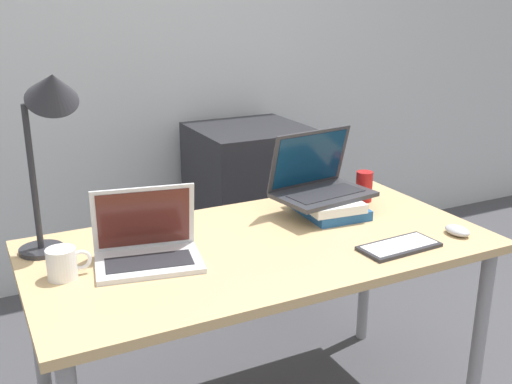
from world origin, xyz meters
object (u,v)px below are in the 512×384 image
wireless_keyboard (399,246)px  laptop_left (147,247)px  mini_fridge (250,205)px  mouse (457,230)px  laptop_on_books (319,182)px  book_stack (328,205)px  soda_can (364,186)px  mug (63,263)px  desk_lamp (50,110)px

wireless_keyboard → laptop_left: bearing=160.3°
laptop_left → mini_fridge: bearing=50.9°
mini_fridge → mouse: bearing=-85.1°
laptop_on_books → mini_fridge: (0.19, 0.97, -0.43)m
book_stack → mouse: size_ratio=3.04×
wireless_keyboard → soda_can: size_ratio=2.26×
mouse → mini_fridge: size_ratio=0.11×
mug → soda_can: (1.20, 0.17, 0.02)m
book_stack → mini_fridge: size_ratio=0.34×
mug → desk_lamp: bearing=79.7°
mouse → mug: size_ratio=0.75×
wireless_keyboard → mug: size_ratio=2.12×
soda_can → mini_fridge: 1.01m
book_stack → wireless_keyboard: size_ratio=1.08×
book_stack → soda_can: 0.23m
mouse → mini_fridge: bearing=94.9°
laptop_on_books → soda_can: bearing=7.3°
mini_fridge → mug: bearing=-136.0°
mug → mini_fridge: mini_fridge is taller
book_stack → laptop_on_books: laptop_on_books is taller
laptop_left → mini_fridge: size_ratio=0.41×
laptop_left → book_stack: 0.74m
laptop_left → book_stack: bearing=8.2°
wireless_keyboard → soda_can: bearing=67.4°
book_stack → wireless_keyboard: bearing=-85.6°
mini_fridge → laptop_left: bearing=-129.1°
laptop_left → mug: laptop_left is taller
laptop_left → soda_can: bearing=10.2°
book_stack → wireless_keyboard: book_stack is taller
mouse → soda_can: 0.45m
mouse → soda_can: bearing=99.1°
mug → mini_fridge: size_ratio=0.15×
book_stack → desk_lamp: size_ratio=0.48×
book_stack → mouse: 0.47m
laptop_on_books → mini_fridge: laptop_on_books is taller
laptop_left → laptop_on_books: size_ratio=0.93×
mug → soda_can: soda_can is taller
soda_can → mini_fridge: size_ratio=0.14×
mug → book_stack: bearing=6.2°
mug → soda_can: size_ratio=1.06×
mini_fridge → soda_can: bearing=-87.2°
laptop_left → mouse: size_ratio=3.63×
desk_lamp → mouse: bearing=-20.5°
mug → desk_lamp: 0.46m
laptop_on_books → wireless_keyboard: bearing=-83.0°
soda_can → book_stack: bearing=-163.2°
laptop_left → wireless_keyboard: bearing=-19.7°
mouse → soda_can: size_ratio=0.80×
desk_lamp → mini_fridge: bearing=39.4°
mouse → mug: mug is taller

